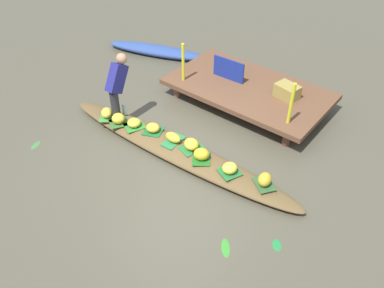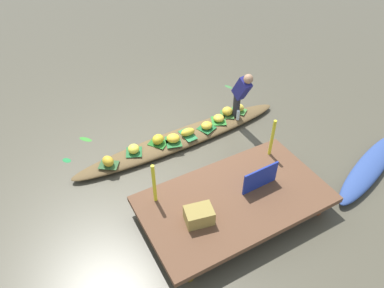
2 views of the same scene
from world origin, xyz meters
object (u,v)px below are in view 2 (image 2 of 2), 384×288
Objects in this scene: water_bottle at (238,115)px; market_banner at (260,178)px; banana_bunch_2 at (134,149)px; banana_bunch_8 at (173,138)px; vendor_boat at (183,138)px; banana_bunch_5 at (227,111)px; produce_crate at (199,215)px; banana_bunch_3 at (108,161)px; banana_bunch_4 at (188,132)px; moored_boat at (370,167)px; banana_bunch_6 at (239,108)px; banana_bunch_0 at (219,118)px; banana_bunch_7 at (158,139)px; vendor_person at (241,92)px; banana_bunch_1 at (207,125)px.

water_bottle is 2.27m from market_banner.
banana_bunch_2 is 0.85m from banana_bunch_8.
vendor_boat is at bearing -158.11° from banana_bunch_8.
produce_crate is (2.13, 2.43, 0.23)m from banana_bunch_5.
banana_bunch_5 is 0.86× the size of banana_bunch_8.
banana_bunch_3 is 1.79m from banana_bunch_4.
banana_bunch_2 is (3.92, -2.56, 0.16)m from moored_boat.
banana_bunch_4 is (-1.22, 0.04, -0.01)m from banana_bunch_2.
banana_bunch_6 is 0.92× the size of banana_bunch_8.
market_banner is (0.86, 2.30, 0.32)m from banana_bunch_5.
banana_bunch_0 is at bearing 19.84° from banana_bunch_5.
banana_bunch_7 is at bearing 4.19° from banana_bunch_6.
banana_bunch_3 is at bearing 5.19° from banana_bunch_6.
banana_bunch_0 is 0.44m from water_bottle.
vendor_person is (-3.10, -0.07, 0.58)m from banana_bunch_3.
banana_bunch_4 is 2.13m from market_banner.
banana_bunch_4 is at bearing 178.13° from banana_bunch_2.
market_banner is (0.18, 2.09, 0.34)m from banana_bunch_1.
produce_crate is at bearing 43.79° from vendor_person.
banana_bunch_0 is at bearing -178.33° from banana_bunch_7.
banana_bunch_0 is at bearing -105.94° from market_banner.
banana_bunch_6 is (-1.46, -0.22, 0.01)m from banana_bunch_4.
moored_boat is 2.87m from water_bottle.
banana_bunch_0 is 1.03× the size of banana_bunch_5.
banana_bunch_1 is (-0.57, 0.05, 0.17)m from vendor_boat.
market_banner is at bearing 97.89° from banana_bunch_4.
banana_bunch_8 reaches higher than banana_bunch_2.
banana_bunch_4 is at bearing 1.02° from banana_bunch_1.
market_banner is at bearing -174.33° from produce_crate.
banana_bunch_8 is (3.07, -2.47, 0.16)m from moored_boat.
vendor_boat is 19.10× the size of banana_bunch_6.
produce_crate is at bearing 4.02° from market_banner.
banana_bunch_8 is (0.37, 0.05, 0.01)m from banana_bunch_4.
moored_boat is 3.95m from banana_bunch_8.
produce_crate is at bearing 95.77° from banana_bunch_2.
vendor_boat is 3.81m from moored_boat.
banana_bunch_8 is 0.63× the size of produce_crate.
banana_bunch_0 is 0.77m from vendor_person.
banana_bunch_0 is 0.89× the size of banana_bunch_8.
banana_bunch_2 is 1.22m from banana_bunch_4.
banana_bunch_7 reaches higher than banana_bunch_0.
water_bottle reaches higher than banana_bunch_4.
vendor_person reaches higher than banana_bunch_1.
banana_bunch_6 is at bearing -167.74° from banana_bunch_1.
vendor_person is at bearing -117.85° from market_banner.
banana_bunch_7 is at bearing -2.95° from banana_bunch_1.
banana_bunch_0 is at bearing -13.73° from vendor_person.
banana_bunch_5 is at bearing -131.32° from produce_crate.
banana_bunch_2 is 2.47m from water_bottle.
banana_bunch_2 is at bearing -56.29° from market_banner.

